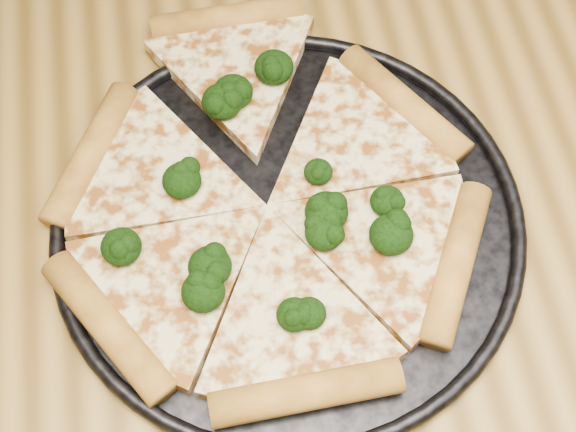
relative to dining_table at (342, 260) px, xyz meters
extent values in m
cube|color=olive|center=(0.00, 0.00, 0.07)|extent=(1.20, 0.90, 0.04)
cylinder|color=black|center=(-0.05, 0.00, 0.09)|extent=(0.37, 0.37, 0.01)
torus|color=black|center=(-0.05, 0.00, 0.10)|extent=(0.38, 0.38, 0.01)
cylinder|color=gold|center=(0.07, 0.09, 0.11)|extent=(0.10, 0.13, 0.03)
cylinder|color=gold|center=(-0.07, 0.21, 0.11)|extent=(0.14, 0.03, 0.03)
cylinder|color=gold|center=(-0.20, 0.08, 0.11)|extent=(0.09, 0.14, 0.03)
cylinder|color=gold|center=(-0.20, -0.08, 0.11)|extent=(0.10, 0.13, 0.03)
cylinder|color=gold|center=(-0.06, -0.15, 0.11)|extent=(0.14, 0.03, 0.03)
cylinder|color=gold|center=(0.07, -0.07, 0.11)|extent=(0.09, 0.14, 0.03)
ellipsoid|color=black|center=(-0.13, -0.06, 0.12)|extent=(0.03, 0.03, 0.03)
ellipsoid|color=black|center=(-0.09, 0.11, 0.12)|extent=(0.04, 0.04, 0.03)
ellipsoid|color=black|center=(-0.13, 0.04, 0.12)|extent=(0.03, 0.03, 0.02)
ellipsoid|color=black|center=(-0.08, 0.12, 0.12)|extent=(0.03, 0.03, 0.03)
ellipsoid|color=black|center=(0.02, -0.04, 0.12)|extent=(0.03, 0.03, 0.03)
ellipsoid|color=black|center=(0.03, -0.01, 0.12)|extent=(0.03, 0.03, 0.02)
ellipsoid|color=black|center=(-0.12, -0.04, 0.12)|extent=(0.03, 0.03, 0.03)
ellipsoid|color=black|center=(-0.06, -0.09, 0.12)|extent=(0.03, 0.03, 0.02)
ellipsoid|color=black|center=(-0.05, -0.09, 0.12)|extent=(0.03, 0.03, 0.02)
ellipsoid|color=black|center=(-0.03, -0.03, 0.12)|extent=(0.03, 0.03, 0.02)
ellipsoid|color=black|center=(-0.04, 0.14, 0.12)|extent=(0.03, 0.03, 0.03)
ellipsoid|color=black|center=(-0.02, -0.01, 0.12)|extent=(0.03, 0.03, 0.03)
ellipsoid|color=black|center=(-0.03, -0.02, 0.12)|extent=(0.03, 0.03, 0.02)
ellipsoid|color=black|center=(-0.18, -0.02, 0.12)|extent=(0.03, 0.03, 0.02)
ellipsoid|color=black|center=(-0.02, 0.03, 0.12)|extent=(0.02, 0.02, 0.02)
camera|label=1|loc=(-0.10, -0.32, 0.69)|focal=51.56mm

